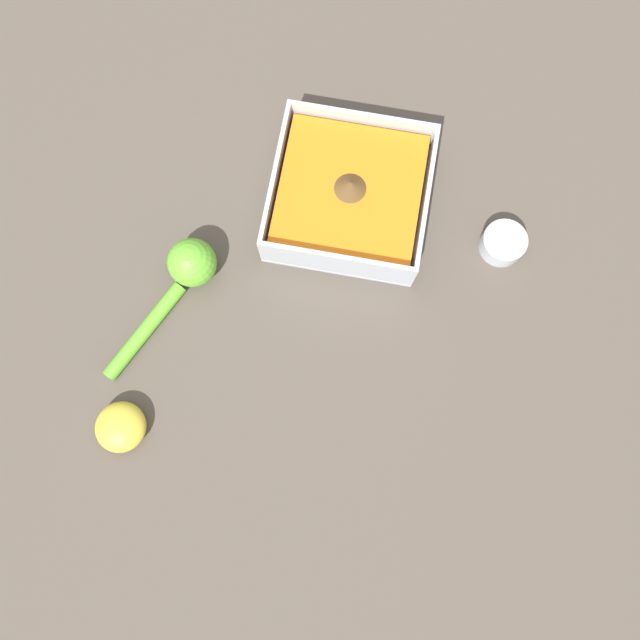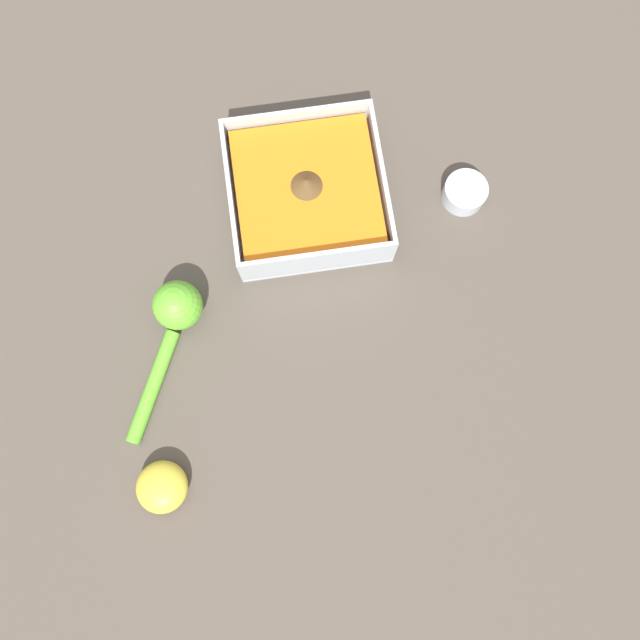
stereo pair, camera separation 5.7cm
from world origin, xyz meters
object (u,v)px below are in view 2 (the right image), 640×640
at_px(spice_bowl, 464,193).
at_px(square_dish, 307,194).
at_px(lemon_half, 162,487).
at_px(lemon_squeezer, 174,319).

bearing_deg(spice_bowl, square_dish, 173.59).
bearing_deg(square_dish, spice_bowl, -6.41).
bearing_deg(square_dish, lemon_half, -123.20).
xyz_separation_m(lemon_squeezer, lemon_half, (-0.04, -0.22, -0.01)).
xyz_separation_m(spice_bowl, lemon_half, (-0.46, -0.34, 0.00)).
height_order(lemon_squeezer, lemon_half, lemon_squeezer).
bearing_deg(square_dish, lemon_squeezer, -143.06).
relative_size(square_dish, spice_bowl, 3.45).
bearing_deg(lemon_half, lemon_squeezer, 79.91).
distance_m(square_dish, lemon_half, 0.44).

